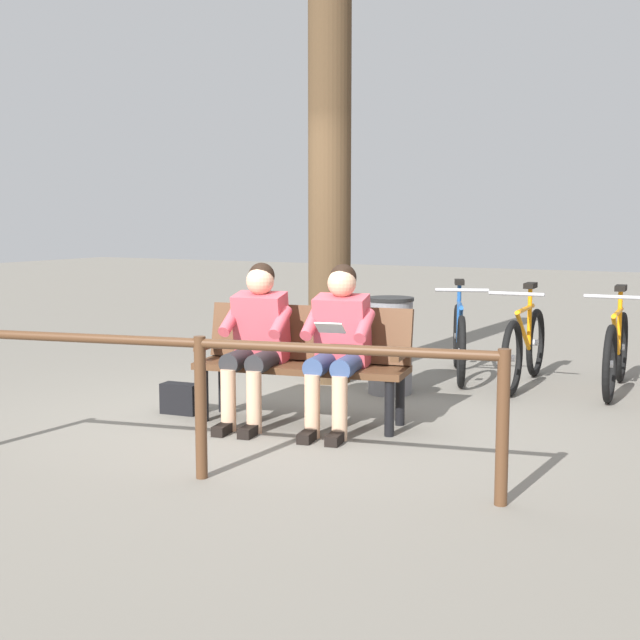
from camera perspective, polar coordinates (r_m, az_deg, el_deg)
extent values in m
plane|color=slate|center=(6.49, -3.42, -6.84)|extent=(40.00, 40.00, 0.00)
cube|color=#51331E|center=(6.37, -1.28, -3.19)|extent=(1.65, 0.72, 0.05)
cube|color=#51331E|center=(6.51, -0.73, -0.87)|extent=(1.60, 0.42, 0.42)
cube|color=#51331E|center=(6.14, 5.43, -2.32)|extent=(0.13, 0.40, 0.05)
cube|color=#51331E|center=(6.64, -7.49, -1.66)|extent=(0.13, 0.40, 0.05)
cylinder|color=black|center=(6.05, 4.66, -5.91)|extent=(0.07, 0.07, 0.40)
cylinder|color=black|center=(6.53, -7.77, -5.01)|extent=(0.07, 0.07, 0.40)
cylinder|color=black|center=(6.38, 5.38, -5.26)|extent=(0.07, 0.07, 0.40)
cylinder|color=black|center=(6.83, -6.52, -4.46)|extent=(0.07, 0.07, 0.40)
cube|color=#D84C59|center=(6.25, 1.51, -0.74)|extent=(0.43, 0.37, 0.55)
sphere|color=#D8A884|center=(6.19, 1.47, 2.49)|extent=(0.21, 0.21, 0.21)
sphere|color=black|center=(6.22, 1.55, 2.85)|extent=(0.20, 0.20, 0.20)
cylinder|color=#334772|center=(6.06, 1.87, -3.08)|extent=(0.22, 0.42, 0.15)
cylinder|color=#D8A884|center=(5.93, 1.32, -5.92)|extent=(0.11, 0.11, 0.45)
cube|color=black|center=(5.88, 1.03, -7.93)|extent=(0.13, 0.23, 0.07)
cylinder|color=#D84C59|center=(6.07, 3.00, -0.38)|extent=(0.14, 0.32, 0.23)
cylinder|color=#334772|center=(6.12, 0.07, -2.98)|extent=(0.22, 0.42, 0.15)
cylinder|color=#D8A884|center=(5.99, -0.52, -5.79)|extent=(0.11, 0.11, 0.45)
cube|color=black|center=(5.94, -0.83, -7.78)|extent=(0.13, 0.23, 0.07)
cylinder|color=#D84C59|center=(6.19, -0.58, -0.23)|extent=(0.14, 0.32, 0.23)
cube|color=silver|center=(5.96, 0.69, -0.53)|extent=(0.22, 0.15, 0.09)
cube|color=#D84C59|center=(6.46, -3.94, -0.51)|extent=(0.43, 0.37, 0.55)
sphere|color=#D8A884|center=(6.40, -4.03, 2.62)|extent=(0.21, 0.21, 0.21)
sphere|color=black|center=(6.43, -3.93, 2.97)|extent=(0.20, 0.20, 0.20)
cylinder|color=#262628|center=(6.27, -3.76, -2.76)|extent=(0.22, 0.42, 0.15)
cylinder|color=#D8A884|center=(6.14, -4.44, -5.49)|extent=(0.11, 0.11, 0.45)
cube|color=black|center=(6.09, -4.78, -7.43)|extent=(0.13, 0.23, 0.07)
cylinder|color=#D84C59|center=(6.27, -2.66, -0.15)|extent=(0.14, 0.32, 0.23)
cylinder|color=#262628|center=(6.35, -5.44, -2.66)|extent=(0.22, 0.42, 0.15)
cylinder|color=#D8A884|center=(6.22, -6.15, -5.36)|extent=(0.11, 0.11, 0.45)
cube|color=black|center=(6.17, -6.51, -7.26)|extent=(0.13, 0.23, 0.07)
cylinder|color=#D84C59|center=(6.42, -6.00, -0.01)|extent=(0.14, 0.32, 0.23)
cube|color=black|center=(6.82, -9.31, -5.21)|extent=(0.31, 0.17, 0.24)
cylinder|color=#4C3823|center=(7.94, 0.65, 10.90)|extent=(0.40, 0.40, 4.19)
cylinder|color=slate|center=(7.48, 4.72, -1.83)|extent=(0.38, 0.38, 0.82)
cylinder|color=black|center=(7.43, 4.76, 1.41)|extent=(0.40, 0.40, 0.03)
torus|color=black|center=(7.47, 18.81, -2.80)|extent=(0.10, 0.66, 0.66)
cylinder|color=silver|center=(7.47, 18.81, -2.80)|extent=(0.05, 0.06, 0.06)
torus|color=black|center=(8.48, 19.52, -1.71)|extent=(0.10, 0.66, 0.66)
cylinder|color=silver|center=(8.48, 19.52, -1.71)|extent=(0.05, 0.06, 0.06)
cylinder|color=orange|center=(7.93, 19.29, 0.49)|extent=(0.08, 0.63, 0.04)
cylinder|color=orange|center=(7.87, 19.18, -1.01)|extent=(0.08, 0.60, 0.43)
cylinder|color=orange|center=(8.12, 19.39, 0.06)|extent=(0.04, 0.04, 0.55)
cube|color=black|center=(8.09, 19.47, 2.03)|extent=(0.10, 0.23, 0.05)
cylinder|color=#B2B2B7|center=(7.51, 19.05, 1.47)|extent=(0.48, 0.06, 0.03)
torus|color=black|center=(7.55, 12.72, -2.51)|extent=(0.09, 0.66, 0.66)
cylinder|color=silver|center=(7.55, 12.72, -2.51)|extent=(0.05, 0.06, 0.06)
torus|color=black|center=(8.53, 14.22, -1.47)|extent=(0.09, 0.66, 0.66)
cylinder|color=silver|center=(8.53, 14.22, -1.47)|extent=(0.05, 0.06, 0.06)
cylinder|color=orange|center=(7.99, 13.59, 0.73)|extent=(0.07, 0.63, 0.04)
cylinder|color=orange|center=(7.94, 13.43, -0.76)|extent=(0.07, 0.60, 0.43)
cylinder|color=orange|center=(8.18, 13.84, 0.30)|extent=(0.04, 0.04, 0.55)
cube|color=black|center=(8.15, 13.89, 2.26)|extent=(0.10, 0.22, 0.05)
cylinder|color=#B2B2B7|center=(7.58, 13.00, 1.72)|extent=(0.48, 0.06, 0.03)
torus|color=black|center=(7.83, 9.42, -2.09)|extent=(0.29, 0.64, 0.66)
cylinder|color=silver|center=(7.83, 9.42, -2.09)|extent=(0.07, 0.07, 0.06)
torus|color=black|center=(8.84, 9.16, -1.07)|extent=(0.29, 0.64, 0.66)
cylinder|color=silver|center=(8.84, 9.16, -1.07)|extent=(0.07, 0.07, 0.06)
cylinder|color=#1E519E|center=(8.29, 9.33, 1.05)|extent=(0.27, 0.60, 0.04)
cylinder|color=#1E519E|center=(8.23, 9.33, -0.39)|extent=(0.25, 0.57, 0.43)
cylinder|color=#1E519E|center=(8.48, 9.28, 0.64)|extent=(0.04, 0.04, 0.55)
cube|color=black|center=(8.45, 9.31, 2.52)|extent=(0.16, 0.24, 0.05)
cylinder|color=#B2B2B7|center=(7.86, 9.47, 1.98)|extent=(0.46, 0.20, 0.03)
cylinder|color=#51331E|center=(4.67, 12.11, -7.06)|extent=(0.07, 0.07, 0.85)
cylinder|color=#51331E|center=(5.08, -7.98, -5.84)|extent=(0.07, 0.07, 0.85)
cylinder|color=#51331E|center=(5.01, -8.05, -1.54)|extent=(3.41, 0.80, 0.06)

